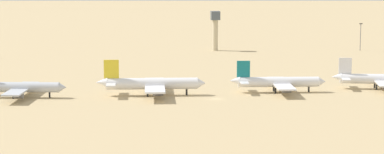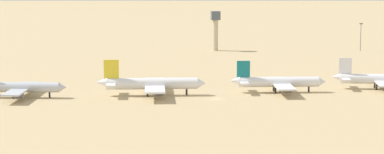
{
  "view_description": "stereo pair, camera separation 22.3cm",
  "coord_description": "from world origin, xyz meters",
  "px_view_note": "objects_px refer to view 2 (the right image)",
  "views": [
    {
      "loc": [
        -44.43,
        -280.78,
        51.64
      ],
      "look_at": [
        -7.26,
        17.11,
        6.0
      ],
      "focal_mm": 71.71,
      "sensor_mm": 36.0,
      "label": 1
    },
    {
      "loc": [
        -44.21,
        -280.81,
        51.64
      ],
      "look_at": [
        -7.26,
        17.11,
        6.0
      ],
      "focal_mm": 71.71,
      "sensor_mm": 36.0,
      "label": 2
    }
  ],
  "objects_px": {
    "parked_jet_teal_1": "(17,87)",
    "parked_jet_teal_3": "(277,82)",
    "parked_jet_white_4": "(379,79)",
    "light_pole_east": "(361,35)",
    "parked_jet_yellow_2": "(151,84)",
    "control_tower": "(215,27)"
  },
  "relations": [
    {
      "from": "parked_jet_teal_1",
      "to": "parked_jet_teal_3",
      "type": "bearing_deg",
      "value": 9.03
    },
    {
      "from": "parked_jet_teal_1",
      "to": "parked_jet_teal_3",
      "type": "xyz_separation_m",
      "value": [
        101.0,
        -0.47,
        0.1
      ]
    },
    {
      "from": "parked_jet_white_4",
      "to": "light_pole_east",
      "type": "distance_m",
      "value": 136.54
    },
    {
      "from": "parked_jet_teal_3",
      "to": "parked_jet_white_4",
      "type": "relative_size",
      "value": 1.01
    },
    {
      "from": "parked_jet_yellow_2",
      "to": "parked_jet_teal_3",
      "type": "distance_m",
      "value": 50.34
    },
    {
      "from": "parked_jet_white_4",
      "to": "control_tower",
      "type": "xyz_separation_m",
      "value": [
        -45.18,
        141.84,
        9.63
      ]
    },
    {
      "from": "parked_jet_yellow_2",
      "to": "control_tower",
      "type": "xyz_separation_m",
      "value": [
        47.76,
        145.33,
        9.18
      ]
    },
    {
      "from": "parked_jet_yellow_2",
      "to": "light_pole_east",
      "type": "relative_size",
      "value": 2.68
    },
    {
      "from": "control_tower",
      "to": "light_pole_east",
      "type": "relative_size",
      "value": 1.44
    },
    {
      "from": "parked_jet_teal_1",
      "to": "parked_jet_yellow_2",
      "type": "distance_m",
      "value": 50.69
    },
    {
      "from": "control_tower",
      "to": "light_pole_east",
      "type": "height_order",
      "value": "control_tower"
    },
    {
      "from": "parked_jet_teal_3",
      "to": "parked_jet_white_4",
      "type": "distance_m",
      "value": 42.69
    },
    {
      "from": "parked_jet_yellow_2",
      "to": "control_tower",
      "type": "relative_size",
      "value": 1.86
    },
    {
      "from": "parked_jet_teal_3",
      "to": "control_tower",
      "type": "relative_size",
      "value": 1.68
    },
    {
      "from": "parked_jet_yellow_2",
      "to": "light_pole_east",
      "type": "xyz_separation_m",
      "value": [
        131.27,
        134.45,
        4.55
      ]
    },
    {
      "from": "parked_jet_teal_3",
      "to": "parked_jet_white_4",
      "type": "bearing_deg",
      "value": 8.2
    },
    {
      "from": "parked_jet_yellow_2",
      "to": "light_pole_east",
      "type": "height_order",
      "value": "light_pole_east"
    },
    {
      "from": "parked_jet_teal_3",
      "to": "control_tower",
      "type": "bearing_deg",
      "value": 95.69
    },
    {
      "from": "parked_jet_teal_1",
      "to": "parked_jet_yellow_2",
      "type": "height_order",
      "value": "parked_jet_yellow_2"
    },
    {
      "from": "parked_jet_white_4",
      "to": "light_pole_east",
      "type": "bearing_deg",
      "value": 84.85
    },
    {
      "from": "parked_jet_teal_3",
      "to": "parked_jet_teal_1",
      "type": "bearing_deg",
      "value": -175.59
    },
    {
      "from": "parked_jet_teal_1",
      "to": "parked_jet_white_4",
      "type": "distance_m",
      "value": 143.62
    }
  ]
}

